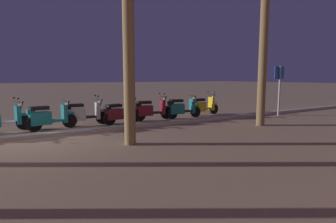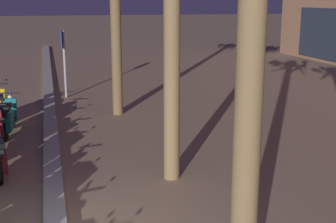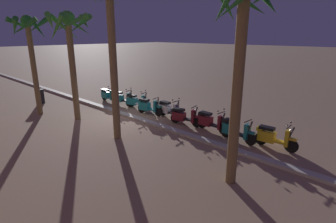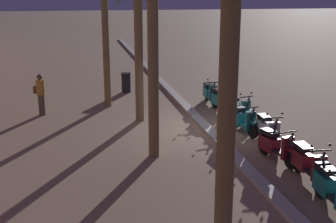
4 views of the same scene
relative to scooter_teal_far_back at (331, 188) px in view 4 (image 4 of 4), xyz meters
name	(u,v)px [view 4 (image 4 of 4)]	position (x,y,z in m)	size (l,w,h in m)	color
ground_plane	(202,129)	(6.22, 1.21, -0.47)	(200.00, 200.00, 0.00)	#93755B
curb_strip	(206,127)	(6.22, 1.07, -0.41)	(60.00, 0.36, 0.12)	#ADA89E
scooter_teal_far_back	(331,188)	(0.00, 0.00, 0.00)	(1.75, 0.56, 1.04)	black
scooter_maroon_mid_front	(307,163)	(1.48, -0.24, -0.01)	(1.79, 0.56, 1.17)	black
scooter_maroon_tail_end	(275,145)	(2.95, -0.02, -0.02)	(1.74, 0.66, 1.04)	black
scooter_silver_lead_nearest	(267,130)	(4.34, -0.39, 0.00)	(1.75, 0.56, 1.17)	black
scooter_teal_last_in_row	(242,119)	(5.63, -0.03, 0.00)	(1.74, 0.62, 1.04)	black
scooter_teal_mid_centre	(236,108)	(7.15, -0.39, -0.02)	(1.79, 0.73, 1.17)	black
scooter_teal_second_in_line	(222,100)	(8.38, -0.24, -0.01)	(1.80, 0.71, 1.17)	black
scooter_teal_mid_rear	(210,93)	(9.86, -0.18, -0.02)	(1.76, 0.56, 1.17)	black
palm_tree_near_sign	(139,5)	(7.72, 3.21, 3.83)	(2.34, 2.41, 5.57)	olive
palm_tree_by_mall_entrance	(231,10)	(-1.63, 3.14, 4.02)	(1.92, 1.87, 5.97)	brown
palm_tree_mid_walkway	(104,7)	(10.18, 4.27, 3.66)	(1.98, 2.01, 5.43)	olive
pedestrian_window_shopping	(41,93)	(9.33, 6.94, 0.40)	(0.34, 0.45, 1.64)	brown
litter_bin	(126,82)	(12.68, 3.18, 0.02)	(0.48, 0.48, 0.95)	#232328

